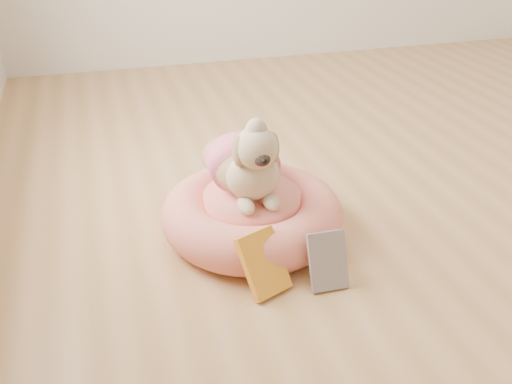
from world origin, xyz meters
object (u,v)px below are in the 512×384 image
object	(u,v)px
book_yellow	(264,263)
book_white	(328,261)
pet_bed	(252,214)
dog	(246,149)

from	to	relation	value
book_yellow	book_white	xyz separation A→B (m)	(0.20, -0.04, -0.00)
pet_bed	dog	xyz separation A→B (m)	(-0.01, 0.03, 0.25)
pet_bed	dog	distance (m)	0.25
dog	book_white	distance (m)	0.49
pet_bed	book_yellow	distance (m)	0.33
pet_bed	book_white	xyz separation A→B (m)	(0.15, -0.36, 0.01)
pet_bed	book_yellow	size ratio (longest dim) A/B	3.18
dog	book_yellow	size ratio (longest dim) A/B	2.15
dog	pet_bed	bearing A→B (deg)	-62.90
book_white	book_yellow	bearing A→B (deg)	170.47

